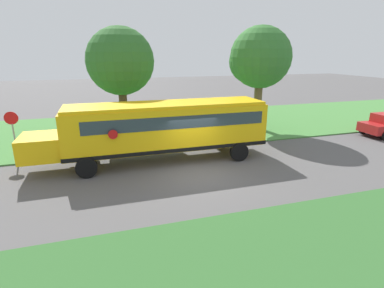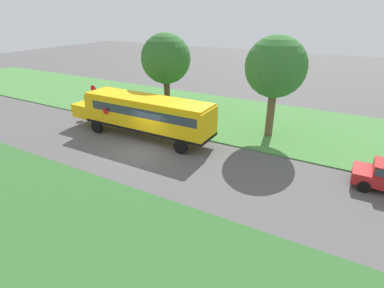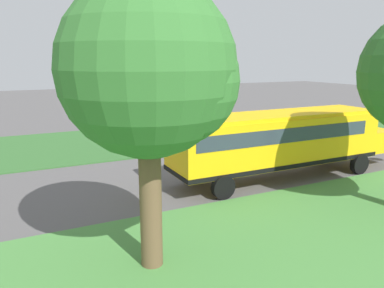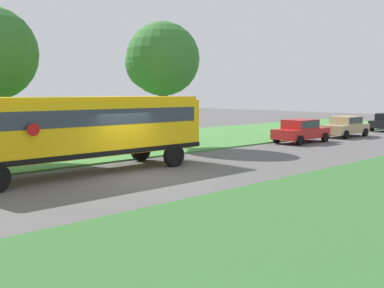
% 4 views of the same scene
% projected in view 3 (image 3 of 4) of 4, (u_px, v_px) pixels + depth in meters
% --- Properties ---
extents(ground_plane, '(120.00, 120.00, 0.00)m').
position_uv_depth(ground_plane, '(231.00, 168.00, 19.69)').
color(ground_plane, '#565454').
extents(grass_far_side, '(10.00, 80.00, 0.07)m').
position_uv_depth(grass_far_side, '(166.00, 136.00, 27.57)').
color(grass_far_side, '#33662D').
rests_on(grass_far_side, ground).
extents(school_bus, '(2.85, 12.42, 3.16)m').
position_uv_depth(school_bus, '(282.00, 139.00, 17.73)').
color(school_bus, yellow).
rests_on(school_bus, ground).
extents(oak_tree_roadside_mid, '(4.44, 4.44, 7.59)m').
position_uv_depth(oak_tree_roadside_mid, '(155.00, 74.00, 9.17)').
color(oak_tree_roadside_mid, brown).
rests_on(oak_tree_roadside_mid, ground).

